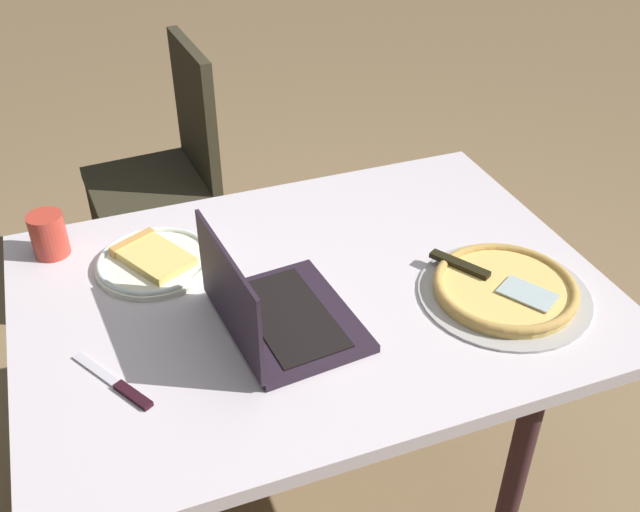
{
  "coord_description": "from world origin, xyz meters",
  "views": [
    {
      "loc": [
        -0.42,
        -1.16,
        1.71
      ],
      "look_at": [
        0.04,
        0.07,
        0.77
      ],
      "focal_mm": 40.56,
      "sensor_mm": 36.0,
      "label": 1
    }
  ],
  "objects_px": {
    "dining_table": "(312,316)",
    "pizza_plate": "(154,260)",
    "laptop": "(272,312)",
    "table_knife": "(119,385)",
    "chair_near": "(170,163)",
    "pizza_tray": "(505,288)",
    "drink_cup": "(48,234)"
  },
  "relations": [
    {
      "from": "pizza_tray",
      "to": "laptop",
      "type": "bearing_deg",
      "value": 171.79
    },
    {
      "from": "table_knife",
      "to": "chair_near",
      "type": "height_order",
      "value": "chair_near"
    },
    {
      "from": "dining_table",
      "to": "drink_cup",
      "type": "bearing_deg",
      "value": 147.08
    },
    {
      "from": "table_knife",
      "to": "laptop",
      "type": "bearing_deg",
      "value": 10.3
    },
    {
      "from": "drink_cup",
      "to": "dining_table",
      "type": "bearing_deg",
      "value": -32.92
    },
    {
      "from": "dining_table",
      "to": "laptop",
      "type": "bearing_deg",
      "value": -141.53
    },
    {
      "from": "pizza_plate",
      "to": "table_knife",
      "type": "distance_m",
      "value": 0.38
    },
    {
      "from": "chair_near",
      "to": "pizza_plate",
      "type": "bearing_deg",
      "value": -101.44
    },
    {
      "from": "dining_table",
      "to": "drink_cup",
      "type": "height_order",
      "value": "drink_cup"
    },
    {
      "from": "laptop",
      "to": "pizza_tray",
      "type": "distance_m",
      "value": 0.5
    },
    {
      "from": "pizza_tray",
      "to": "table_knife",
      "type": "xyz_separation_m",
      "value": [
        -0.81,
        0.01,
        -0.01
      ]
    },
    {
      "from": "dining_table",
      "to": "drink_cup",
      "type": "xyz_separation_m",
      "value": [
        -0.52,
        0.33,
        0.13
      ]
    },
    {
      "from": "laptop",
      "to": "chair_near",
      "type": "distance_m",
      "value": 1.21
    },
    {
      "from": "drink_cup",
      "to": "pizza_plate",
      "type": "bearing_deg",
      "value": -31.34
    },
    {
      "from": "table_knife",
      "to": "dining_table",
      "type": "bearing_deg",
      "value": 19.24
    },
    {
      "from": "table_knife",
      "to": "pizza_plate",
      "type": "bearing_deg",
      "value": 70.12
    },
    {
      "from": "dining_table",
      "to": "table_knife",
      "type": "bearing_deg",
      "value": -160.76
    },
    {
      "from": "laptop",
      "to": "chair_near",
      "type": "height_order",
      "value": "laptop"
    },
    {
      "from": "dining_table",
      "to": "chair_near",
      "type": "distance_m",
      "value": 1.1
    },
    {
      "from": "dining_table",
      "to": "table_knife",
      "type": "xyz_separation_m",
      "value": [
        -0.43,
        -0.15,
        0.08
      ]
    },
    {
      "from": "pizza_plate",
      "to": "pizza_tray",
      "type": "relative_size",
      "value": 0.72
    },
    {
      "from": "laptop",
      "to": "table_knife",
      "type": "bearing_deg",
      "value": -169.7
    },
    {
      "from": "dining_table",
      "to": "pizza_plate",
      "type": "bearing_deg",
      "value": 146.0
    },
    {
      "from": "pizza_tray",
      "to": "table_knife",
      "type": "bearing_deg",
      "value": 178.99
    },
    {
      "from": "laptop",
      "to": "table_knife",
      "type": "height_order",
      "value": "laptop"
    },
    {
      "from": "laptop",
      "to": "drink_cup",
      "type": "relative_size",
      "value": 3.3
    },
    {
      "from": "chair_near",
      "to": "drink_cup",
      "type": "bearing_deg",
      "value": -117.52
    },
    {
      "from": "pizza_tray",
      "to": "table_knife",
      "type": "distance_m",
      "value": 0.81
    },
    {
      "from": "dining_table",
      "to": "drink_cup",
      "type": "distance_m",
      "value": 0.63
    },
    {
      "from": "table_knife",
      "to": "chair_near",
      "type": "xyz_separation_m",
      "value": [
        0.31,
        1.24,
        -0.22
      ]
    },
    {
      "from": "pizza_tray",
      "to": "chair_near",
      "type": "bearing_deg",
      "value": 111.94
    },
    {
      "from": "dining_table",
      "to": "laptop",
      "type": "xyz_separation_m",
      "value": [
        -0.12,
        -0.09,
        0.12
      ]
    }
  ]
}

